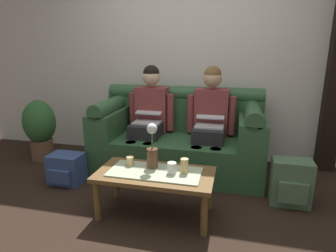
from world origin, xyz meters
TOP-DOWN VIEW (x-y plane):
  - ground_plane at (0.00, 0.00)m, footprint 14.00×14.00m
  - back_wall_patterned at (0.00, 1.70)m, footprint 6.00×0.12m
  - couch at (-0.00, 1.17)m, footprint 1.91×0.88m
  - person_left at (-0.36, 1.17)m, footprint 0.56×0.67m
  - person_right at (0.36, 1.17)m, footprint 0.56×0.67m
  - coffee_table at (0.00, 0.14)m, footprint 1.00×0.51m
  - flower_vase at (-0.04, 0.22)m, footprint 0.10×0.10m
  - cup_near_left at (0.15, 0.14)m, footprint 0.07×0.07m
  - cup_near_right at (0.25, 0.17)m, footprint 0.07×0.07m
  - cup_far_center at (-0.25, 0.22)m, footprint 0.06×0.06m
  - backpack_left at (-1.10, 0.50)m, footprint 0.35×0.29m
  - backpack_right at (1.17, 0.60)m, footprint 0.35×0.27m
  - potted_plant at (-1.80, 1.05)m, footprint 0.40×0.40m

SIDE VIEW (x-z plane):
  - ground_plane at x=0.00m, z-range 0.00..0.00m
  - backpack_left at x=-1.10m, z-range 0.00..0.32m
  - backpack_right at x=1.17m, z-range 0.00..0.43m
  - coffee_table at x=0.00m, z-range 0.14..0.54m
  - couch at x=0.00m, z-range -0.11..0.86m
  - potted_plant at x=-1.80m, z-range 0.04..0.82m
  - cup_far_center at x=-0.25m, z-range 0.40..0.48m
  - cup_near_left at x=0.15m, z-range 0.40..0.50m
  - cup_near_right at x=0.25m, z-range 0.40..0.53m
  - flower_vase at x=-0.04m, z-range 0.37..0.77m
  - person_right at x=0.36m, z-range 0.05..1.27m
  - person_left at x=-0.36m, z-range 0.05..1.27m
  - back_wall_patterned at x=0.00m, z-range 0.00..2.90m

